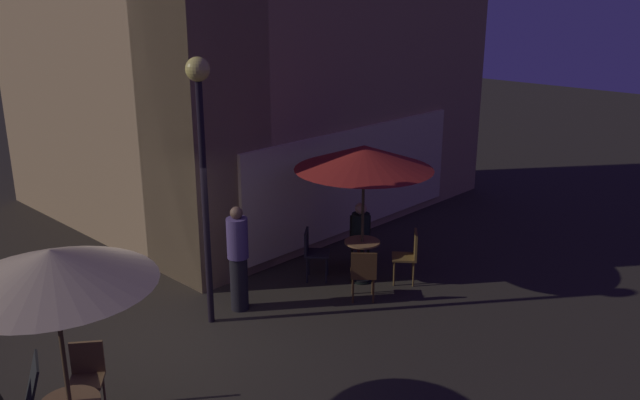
{
  "coord_description": "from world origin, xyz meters",
  "views": [
    {
      "loc": [
        -4.61,
        -7.49,
        4.98
      ],
      "look_at": [
        2.4,
        -0.75,
        1.88
      ],
      "focal_mm": 37.38,
      "sensor_mm": 36.0,
      "label": 1
    }
  ],
  "objects_px": {
    "cafe_chair_5": "(410,252)",
    "cafe_chair_4": "(363,271)",
    "street_lamp_near_corner": "(201,136)",
    "cafe_chair_0": "(87,372)",
    "patio_umbrella_0": "(52,268)",
    "patron_standing_1": "(238,258)",
    "cafe_table_1": "(362,254)",
    "patio_umbrella_1": "(364,158)",
    "cafe_chair_2": "(360,236)",
    "patron_seated_0": "(361,231)",
    "cafe_chair_3": "(312,249)",
    "menu_sandwich_board": "(13,399)"
  },
  "relations": [
    {
      "from": "street_lamp_near_corner",
      "to": "cafe_chair_2",
      "type": "bearing_deg",
      "value": -2.22
    },
    {
      "from": "cafe_table_1",
      "to": "cafe_chair_4",
      "type": "bearing_deg",
      "value": -137.82
    },
    {
      "from": "patron_standing_1",
      "to": "patio_umbrella_0",
      "type": "bearing_deg",
      "value": 91.81
    },
    {
      "from": "patio_umbrella_0",
      "to": "patron_seated_0",
      "type": "bearing_deg",
      "value": 11.52
    },
    {
      "from": "cafe_chair_5",
      "to": "cafe_chair_4",
      "type": "bearing_deg",
      "value": 46.02
    },
    {
      "from": "cafe_table_1",
      "to": "cafe_chair_2",
      "type": "bearing_deg",
      "value": 42.86
    },
    {
      "from": "cafe_chair_0",
      "to": "cafe_chair_4",
      "type": "height_order",
      "value": "cafe_chair_0"
    },
    {
      "from": "cafe_chair_0",
      "to": "patron_seated_0",
      "type": "relative_size",
      "value": 0.76
    },
    {
      "from": "street_lamp_near_corner",
      "to": "cafe_table_1",
      "type": "height_order",
      "value": "street_lamp_near_corner"
    },
    {
      "from": "cafe_chair_2",
      "to": "cafe_chair_4",
      "type": "relative_size",
      "value": 1.01
    },
    {
      "from": "patron_seated_0",
      "to": "patio_umbrella_0",
      "type": "bearing_deg",
      "value": -31.34
    },
    {
      "from": "cafe_table_1",
      "to": "patio_umbrella_0",
      "type": "bearing_deg",
      "value": -171.98
    },
    {
      "from": "cafe_chair_0",
      "to": "patio_umbrella_0",
      "type": "bearing_deg",
      "value": -0.0
    },
    {
      "from": "cafe_chair_3",
      "to": "cafe_table_1",
      "type": "bearing_deg",
      "value": 0.0
    },
    {
      "from": "menu_sandwich_board",
      "to": "cafe_chair_3",
      "type": "distance_m",
      "value": 5.52
    },
    {
      "from": "menu_sandwich_board",
      "to": "cafe_chair_4",
      "type": "distance_m",
      "value": 5.49
    },
    {
      "from": "cafe_chair_4",
      "to": "patron_seated_0",
      "type": "xyz_separation_m",
      "value": [
        1.11,
        1.02,
        0.15
      ]
    },
    {
      "from": "patio_umbrella_1",
      "to": "cafe_chair_2",
      "type": "height_order",
      "value": "patio_umbrella_1"
    },
    {
      "from": "patio_umbrella_1",
      "to": "cafe_chair_4",
      "type": "height_order",
      "value": "patio_umbrella_1"
    },
    {
      "from": "patio_umbrella_0",
      "to": "menu_sandwich_board",
      "type": "bearing_deg",
      "value": 104.43
    },
    {
      "from": "cafe_chair_5",
      "to": "street_lamp_near_corner",
      "type": "bearing_deg",
      "value": 29.22
    },
    {
      "from": "cafe_chair_2",
      "to": "cafe_chair_0",
      "type": "bearing_deg",
      "value": -36.12
    },
    {
      "from": "cafe_chair_4",
      "to": "cafe_chair_5",
      "type": "xyz_separation_m",
      "value": [
        1.13,
        -0.1,
        0.03
      ]
    },
    {
      "from": "patio_umbrella_0",
      "to": "cafe_chair_3",
      "type": "bearing_deg",
      "value": 15.95
    },
    {
      "from": "cafe_chair_3",
      "to": "street_lamp_near_corner",
      "type": "bearing_deg",
      "value": -129.9
    },
    {
      "from": "patron_seated_0",
      "to": "patron_standing_1",
      "type": "xyz_separation_m",
      "value": [
        -2.72,
        0.24,
        0.19
      ]
    },
    {
      "from": "cafe_table_1",
      "to": "patron_standing_1",
      "type": "bearing_deg",
      "value": 162.21
    },
    {
      "from": "menu_sandwich_board",
      "to": "cafe_chair_0",
      "type": "distance_m",
      "value": 0.84
    },
    {
      "from": "patron_seated_0",
      "to": "cafe_chair_3",
      "type": "bearing_deg",
      "value": -54.15
    },
    {
      "from": "menu_sandwich_board",
      "to": "patron_standing_1",
      "type": "bearing_deg",
      "value": 30.05
    },
    {
      "from": "patio_umbrella_1",
      "to": "street_lamp_near_corner",
      "type": "bearing_deg",
      "value": 166.02
    },
    {
      "from": "patron_seated_0",
      "to": "patron_standing_1",
      "type": "bearing_deg",
      "value": -47.94
    },
    {
      "from": "cafe_chair_0",
      "to": "patron_standing_1",
      "type": "bearing_deg",
      "value": 143.39
    },
    {
      "from": "patio_umbrella_0",
      "to": "cafe_chair_0",
      "type": "xyz_separation_m",
      "value": [
        0.54,
        0.69,
        -1.74
      ]
    },
    {
      "from": "street_lamp_near_corner",
      "to": "patron_standing_1",
      "type": "bearing_deg",
      "value": 1.21
    },
    {
      "from": "street_lamp_near_corner",
      "to": "cafe_chair_2",
      "type": "relative_size",
      "value": 4.5
    },
    {
      "from": "street_lamp_near_corner",
      "to": "patio_umbrella_1",
      "type": "height_order",
      "value": "street_lamp_near_corner"
    },
    {
      "from": "cafe_chair_0",
      "to": "patron_standing_1",
      "type": "height_order",
      "value": "patron_standing_1"
    },
    {
      "from": "cafe_chair_3",
      "to": "cafe_chair_5",
      "type": "height_order",
      "value": "cafe_chair_5"
    },
    {
      "from": "menu_sandwich_board",
      "to": "cafe_chair_5",
      "type": "distance_m",
      "value": 6.62
    },
    {
      "from": "cafe_chair_5",
      "to": "menu_sandwich_board",
      "type": "bearing_deg",
      "value": 44.46
    },
    {
      "from": "cafe_table_1",
      "to": "cafe_chair_4",
      "type": "relative_size",
      "value": 0.83
    },
    {
      "from": "patio_umbrella_0",
      "to": "cafe_chair_2",
      "type": "height_order",
      "value": "patio_umbrella_0"
    },
    {
      "from": "cafe_chair_3",
      "to": "patron_seated_0",
      "type": "relative_size",
      "value": 0.76
    },
    {
      "from": "street_lamp_near_corner",
      "to": "patio_umbrella_0",
      "type": "distance_m",
      "value": 3.43
    },
    {
      "from": "menu_sandwich_board",
      "to": "cafe_chair_3",
      "type": "bearing_deg",
      "value": 27.23
    },
    {
      "from": "cafe_chair_2",
      "to": "patron_standing_1",
      "type": "xyz_separation_m",
      "value": [
        -2.82,
        0.14,
        0.34
      ]
    },
    {
      "from": "street_lamp_near_corner",
      "to": "cafe_chair_2",
      "type": "xyz_separation_m",
      "value": [
        3.41,
        -0.13,
        -2.42
      ]
    },
    {
      "from": "menu_sandwich_board",
      "to": "cafe_chair_0",
      "type": "relative_size",
      "value": 0.95
    },
    {
      "from": "patron_seated_0",
      "to": "cafe_chair_4",
      "type": "bearing_deg",
      "value": -0.37
    }
  ]
}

